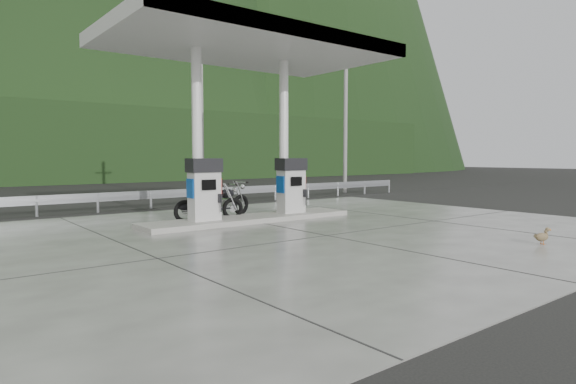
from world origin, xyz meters
TOP-DOWN VIEW (x-y plane):
  - ground at (0.00, 0.00)m, footprint 160.00×160.00m
  - forecourt_apron at (0.00, 0.00)m, footprint 18.00×14.00m
  - pump_island at (0.00, 2.50)m, footprint 7.00×1.40m
  - gas_pump_left at (-1.60, 2.50)m, footprint 0.95×0.55m
  - gas_pump_right at (1.60, 2.50)m, footprint 0.95×0.55m
  - canopy_column_left at (-1.60, 2.90)m, footprint 0.30×0.30m
  - canopy_column_right at (1.60, 2.90)m, footprint 0.30×0.30m
  - canopy_roof at (0.00, 2.50)m, footprint 8.50×5.00m
  - guardrail at (0.00, 8.00)m, footprint 26.00×0.16m
  - road at (0.00, 11.50)m, footprint 60.00×7.00m
  - utility_pole_b at (2.00, 9.50)m, footprint 0.22×0.22m
  - utility_pole_c at (11.00, 9.50)m, footprint 0.22×0.22m
  - tree_band at (0.00, 30.00)m, footprint 80.00×6.00m
  - motorcycle_left at (-1.02, 3.28)m, footprint 2.18×0.97m
  - motorcycle_right at (-0.09, 3.93)m, footprint 2.22×1.18m
  - duck at (3.05, -4.91)m, footprint 0.47×0.23m

SIDE VIEW (x-z plane):
  - ground at x=0.00m, z-range 0.00..0.00m
  - road at x=0.00m, z-range 0.00..0.01m
  - forecourt_apron at x=0.00m, z-range 0.00..0.02m
  - pump_island at x=0.00m, z-range 0.02..0.17m
  - duck at x=3.05m, z-range 0.02..0.35m
  - motorcycle_left at x=-1.02m, z-range 0.02..1.02m
  - motorcycle_right at x=-0.09m, z-range 0.02..1.02m
  - guardrail at x=0.00m, z-range 0.00..1.42m
  - gas_pump_left at x=-1.60m, z-range 0.17..1.97m
  - gas_pump_right at x=1.60m, z-range 0.17..1.97m
  - canopy_column_left at x=-1.60m, z-range 0.17..5.17m
  - canopy_column_right at x=1.60m, z-range 0.17..5.17m
  - tree_band at x=0.00m, z-range 0.00..6.00m
  - utility_pole_b at x=2.00m, z-range 0.00..8.00m
  - utility_pole_c at x=11.00m, z-range 0.00..8.00m
  - canopy_roof at x=0.00m, z-range 5.17..5.57m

